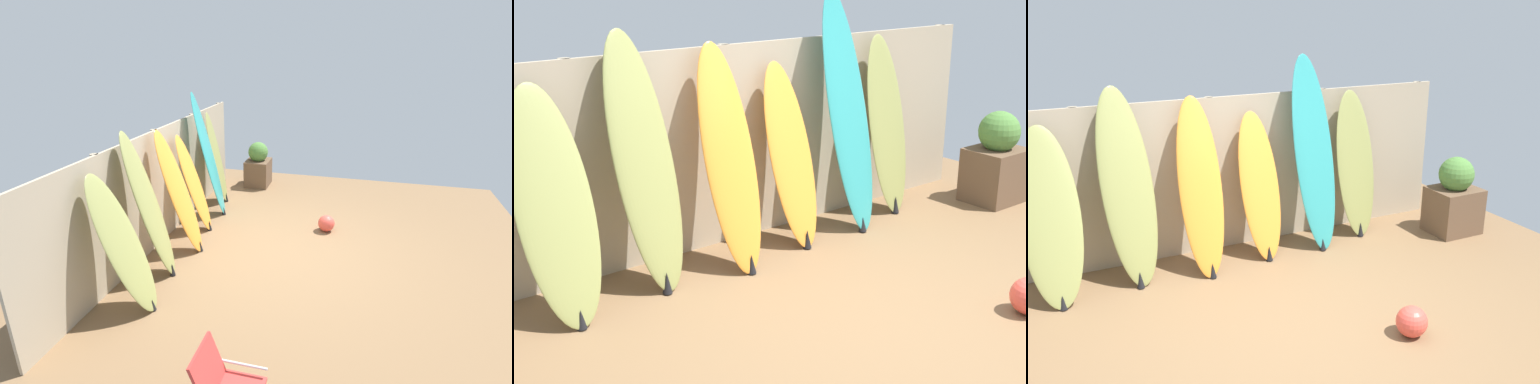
% 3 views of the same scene
% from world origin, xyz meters
% --- Properties ---
extents(ground, '(7.68, 7.68, 0.00)m').
position_xyz_m(ground, '(0.00, 0.00, 0.00)').
color(ground, brown).
extents(fence_back, '(6.08, 0.11, 1.80)m').
position_xyz_m(fence_back, '(-0.00, 2.01, 0.90)').
color(fence_back, tan).
rests_on(fence_back, ground).
extents(surfboard_olive_0, '(0.58, 0.72, 1.70)m').
position_xyz_m(surfboard_olive_0, '(-1.81, 1.55, 0.84)').
color(surfboard_olive_0, olive).
rests_on(surfboard_olive_0, ground).
extents(surfboard_olive_1, '(0.62, 0.69, 2.02)m').
position_xyz_m(surfboard_olive_1, '(-1.04, 1.62, 1.00)').
color(surfboard_olive_1, olive).
rests_on(surfboard_olive_1, ground).
extents(surfboard_orange_2, '(0.52, 0.73, 1.88)m').
position_xyz_m(surfboard_orange_2, '(-0.30, 1.54, 0.93)').
color(surfboard_orange_2, orange).
rests_on(surfboard_orange_2, ground).
extents(surfboard_orange_3, '(0.47, 0.58, 1.65)m').
position_xyz_m(surfboard_orange_3, '(0.42, 1.61, 0.81)').
color(surfboard_orange_3, orange).
rests_on(surfboard_orange_3, ground).
extents(surfboard_teal_4, '(0.58, 0.65, 2.25)m').
position_xyz_m(surfboard_teal_4, '(1.10, 1.60, 1.11)').
color(surfboard_teal_4, teal).
rests_on(surfboard_teal_4, ground).
extents(surfboard_olive_5, '(0.60, 0.47, 1.80)m').
position_xyz_m(surfboard_olive_5, '(1.74, 1.69, 0.88)').
color(surfboard_olive_5, olive).
rests_on(surfboard_olive_5, ground).
extents(beach_chair, '(0.50, 0.55, 0.66)m').
position_xyz_m(beach_chair, '(-2.93, -0.04, 0.33)').
color(beach_chair, silver).
rests_on(beach_chair, ground).
extents(planter_box, '(0.60, 0.51, 0.98)m').
position_xyz_m(planter_box, '(2.88, 1.15, 0.44)').
color(planter_box, brown).
rests_on(planter_box, ground).
extents(beach_ball, '(0.28, 0.28, 0.28)m').
position_xyz_m(beach_ball, '(0.91, -0.56, 0.14)').
color(beach_ball, '#E54C3F').
rests_on(beach_ball, ground).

